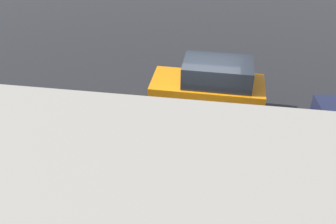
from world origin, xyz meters
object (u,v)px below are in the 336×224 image
object	(u,v)px
moving_hatchback	(210,88)
fire_hydrant	(100,150)
sign_post	(7,134)
pedestrian	(71,125)

from	to	relation	value
moving_hatchback	fire_hydrant	xyz separation A→B (m)	(3.11, 3.07, -0.63)
moving_hatchback	sign_post	world-z (taller)	sign_post
moving_hatchback	pedestrian	world-z (taller)	moving_hatchback
fire_hydrant	pedestrian	size ratio (longest dim) A/B	0.50
moving_hatchback	sign_post	xyz separation A→B (m)	(5.23, 4.16, 0.55)
moving_hatchback	fire_hydrant	distance (m)	4.42
fire_hydrant	sign_post	bearing A→B (deg)	27.09
fire_hydrant	pedestrian	bearing A→B (deg)	-20.93
fire_hydrant	pedestrian	world-z (taller)	pedestrian
sign_post	pedestrian	bearing A→B (deg)	-128.09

